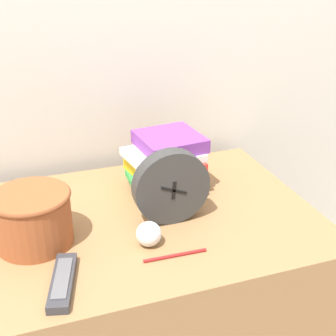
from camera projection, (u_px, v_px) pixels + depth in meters
The scene contains 8 objects.
wall_back at pixel (89, 27), 1.42m from camera, with size 6.00×0.04×2.40m.
desk at pixel (133, 324), 1.43m from camera, with size 1.02×0.67×0.76m.
desk_clock at pixel (171, 187), 1.21m from camera, with size 0.20×0.05×0.20m.
book_stack at pixel (166, 162), 1.39m from camera, with size 0.24×0.22×0.17m.
basket at pixel (32, 217), 1.13m from camera, with size 0.20×0.20×0.14m.
tv_remote at pixel (63, 282), 1.01m from camera, with size 0.09×0.19×0.02m.
crumpled_paper_ball at pixel (149, 234), 1.14m from camera, with size 0.06×0.06×0.06m.
pen at pixel (175, 255), 1.11m from camera, with size 0.16×0.01×0.01m.
Camera 1 is at (-0.25, -0.72, 1.43)m, focal length 50.00 mm.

